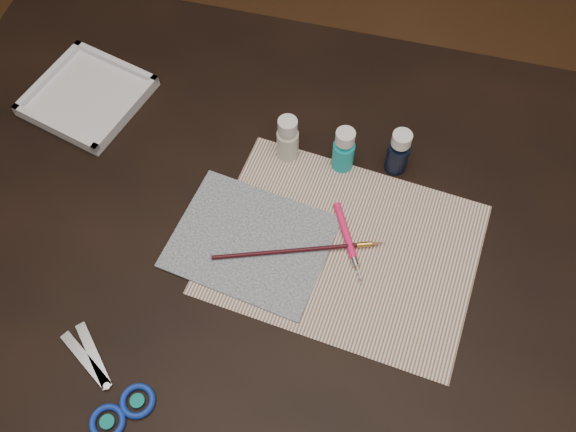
% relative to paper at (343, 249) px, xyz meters
% --- Properties ---
extents(ground, '(3.50, 3.50, 0.02)m').
position_rel_paper_xyz_m(ground, '(-0.09, 0.01, -0.76)').
color(ground, '#422614').
rests_on(ground, ground).
extents(table, '(1.30, 0.90, 0.75)m').
position_rel_paper_xyz_m(table, '(-0.09, 0.01, -0.38)').
color(table, black).
rests_on(table, ground).
extents(paper, '(0.43, 0.34, 0.00)m').
position_rel_paper_xyz_m(paper, '(0.00, 0.00, 0.00)').
color(paper, white).
rests_on(paper, table).
extents(canvas, '(0.26, 0.22, 0.00)m').
position_rel_paper_xyz_m(canvas, '(-0.14, -0.02, 0.00)').
color(canvas, '#16273D').
rests_on(canvas, paper).
extents(paint_bottle_white, '(0.04, 0.04, 0.09)m').
position_rel_paper_xyz_m(paint_bottle_white, '(-0.13, 0.15, 0.04)').
color(paint_bottle_white, silver).
rests_on(paint_bottle_white, table).
extents(paint_bottle_cyan, '(0.04, 0.04, 0.09)m').
position_rel_paper_xyz_m(paint_bottle_cyan, '(-0.03, 0.15, 0.04)').
color(paint_bottle_cyan, '#14A8B6').
rests_on(paint_bottle_cyan, table).
extents(paint_bottle_navy, '(0.04, 0.04, 0.09)m').
position_rel_paper_xyz_m(paint_bottle_navy, '(0.05, 0.17, 0.04)').
color(paint_bottle_navy, black).
rests_on(paint_bottle_navy, table).
extents(paintbrush, '(0.25, 0.10, 0.01)m').
position_rel_paper_xyz_m(paintbrush, '(-0.06, -0.02, 0.01)').
color(paintbrush, black).
rests_on(paintbrush, canvas).
extents(craft_knife, '(0.08, 0.13, 0.01)m').
position_rel_paper_xyz_m(craft_knife, '(0.01, 0.01, 0.01)').
color(craft_knife, '#FF1E64').
rests_on(craft_knife, paper).
extents(scissors, '(0.21, 0.18, 0.01)m').
position_rel_paper_xyz_m(scissors, '(-0.29, -0.28, 0.00)').
color(scissors, silver).
rests_on(scissors, table).
extents(palette_tray, '(0.22, 0.22, 0.02)m').
position_rel_paper_xyz_m(palette_tray, '(-0.50, 0.18, 0.01)').
color(palette_tray, silver).
rests_on(palette_tray, table).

